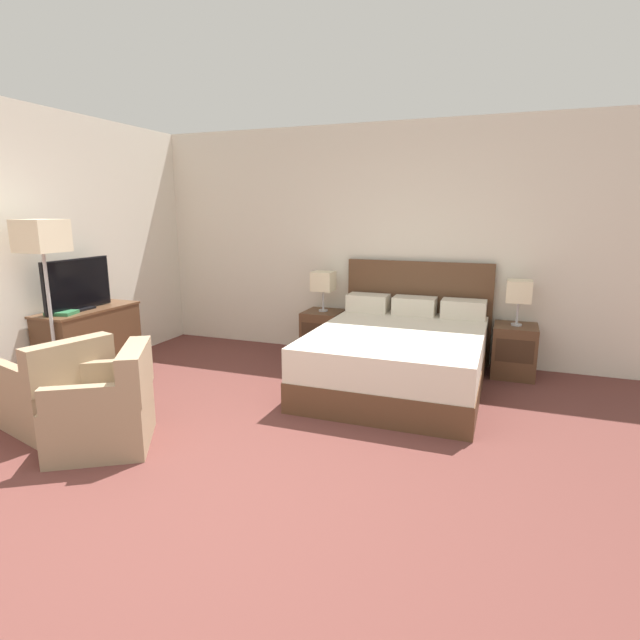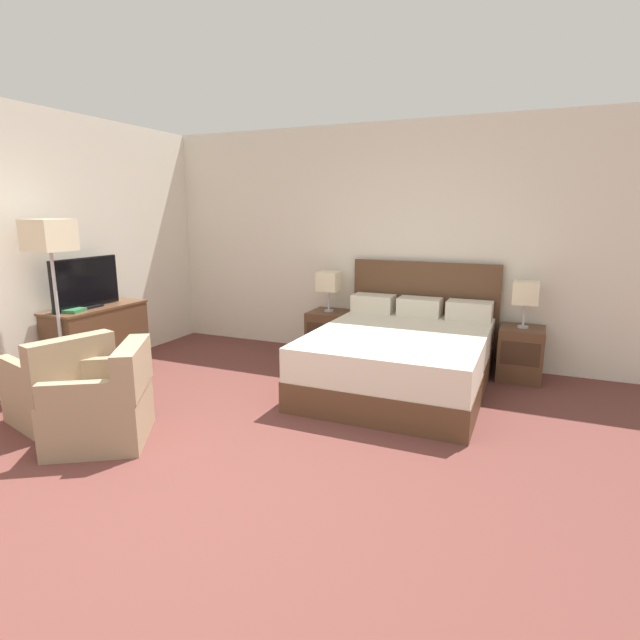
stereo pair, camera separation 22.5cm
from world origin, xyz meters
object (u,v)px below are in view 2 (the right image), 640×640
object	(u,v)px
nightstand_right	(520,353)
armchair_companion	(105,406)
dresser	(98,339)
tv	(86,284)
armchair_by_window	(62,388)
table_lamp_left	(329,282)
floor_lamp	(50,246)
table_lamp_right	(526,293)
book_red_cover	(70,310)
bed	(401,356)
nightstand_left	(329,334)

from	to	relation	value
nightstand_right	armchair_companion	world-z (taller)	armchair_companion
dresser	tv	bearing A→B (deg)	-88.37
nightstand_right	armchair_by_window	world-z (taller)	armchair_by_window
table_lamp_left	dresser	distance (m)	2.65
dresser	floor_lamp	bearing A→B (deg)	-76.84
table_lamp_right	dresser	distance (m)	4.54
book_red_cover	floor_lamp	size ratio (longest dim) A/B	0.15
bed	table_lamp_left	distance (m)	1.44
nightstand_right	table_lamp_right	world-z (taller)	table_lamp_right
nightstand_right	tv	bearing A→B (deg)	-157.56
floor_lamp	nightstand_right	bearing A→B (deg)	28.40
floor_lamp	table_lamp_left	bearing A→B (deg)	49.44
floor_lamp	armchair_by_window	bearing A→B (deg)	-40.88
nightstand_right	table_lamp_right	distance (m)	0.64
nightstand_left	nightstand_right	world-z (taller)	same
table_lamp_left	dresser	size ratio (longest dim) A/B	0.44
nightstand_right	table_lamp_right	xyz separation A→B (m)	(-0.00, 0.00, 0.64)
table_lamp_right	book_red_cover	xyz separation A→B (m)	(-4.18, -1.97, -0.15)
table_lamp_left	armchair_by_window	size ratio (longest dim) A/B	0.57
dresser	armchair_companion	distance (m)	1.78
table_lamp_right	book_red_cover	world-z (taller)	table_lamp_right
nightstand_left	tv	world-z (taller)	tv
table_lamp_left	floor_lamp	size ratio (longest dim) A/B	0.29
table_lamp_left	book_red_cover	size ratio (longest dim) A/B	1.91
nightstand_left	table_lamp_left	distance (m)	0.64
nightstand_left	armchair_companion	bearing A→B (deg)	-103.61
dresser	tv	distance (m)	0.62
table_lamp_right	tv	world-z (taller)	tv
nightstand_left	armchair_by_window	world-z (taller)	armchair_by_window
nightstand_right	table_lamp_left	xyz separation A→B (m)	(-2.18, 0.00, 0.64)
armchair_by_window	floor_lamp	world-z (taller)	floor_lamp
bed	nightstand_right	distance (m)	1.31
table_lamp_left	armchair_by_window	world-z (taller)	table_lamp_left
nightstand_right	armchair_companion	size ratio (longest dim) A/B	0.59
table_lamp_left	armchair_by_window	distance (m)	3.06
table_lamp_left	floor_lamp	bearing A→B (deg)	-130.56
dresser	tv	xyz separation A→B (m)	(0.00, -0.09, 0.62)
armchair_by_window	table_lamp_left	bearing A→B (deg)	63.99
dresser	armchair_by_window	distance (m)	1.26
tv	floor_lamp	size ratio (longest dim) A/B	0.49
nightstand_right	floor_lamp	distance (m)	4.76
tv	armchair_companion	size ratio (longest dim) A/B	0.86
nightstand_left	book_red_cover	world-z (taller)	book_red_cover
bed	nightstand_left	distance (m)	1.31
nightstand_left	tv	bearing A→B (deg)	-139.25
table_lamp_left	table_lamp_right	world-z (taller)	same
nightstand_left	armchair_by_window	size ratio (longest dim) A/B	0.66
floor_lamp	nightstand_left	bearing A→B (deg)	49.42
armchair_by_window	table_lamp_right	bearing A→B (deg)	37.60
table_lamp_left	table_lamp_right	bearing A→B (deg)	0.00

